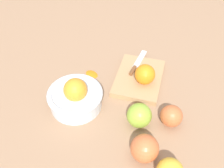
% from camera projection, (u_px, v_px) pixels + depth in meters
% --- Properties ---
extents(ground_plane, '(2.40, 2.40, 0.00)m').
position_uv_depth(ground_plane, '(130.00, 94.00, 0.90)').
color(ground_plane, '#997556').
extents(bowl, '(0.18, 0.18, 0.11)m').
position_uv_depth(bowl, '(76.00, 97.00, 0.83)').
color(bowl, silver).
rests_on(bowl, ground_plane).
extents(cutting_board, '(0.24, 0.20, 0.02)m').
position_uv_depth(cutting_board, '(138.00, 78.00, 0.94)').
color(cutting_board, tan).
rests_on(cutting_board, ground_plane).
extents(orange_on_board, '(0.07, 0.07, 0.07)m').
position_uv_depth(orange_on_board, '(145.00, 74.00, 0.89)').
color(orange_on_board, orange).
rests_on(orange_on_board, cutting_board).
extents(knife, '(0.16, 0.02, 0.01)m').
position_uv_depth(knife, '(136.00, 65.00, 0.97)').
color(knife, silver).
rests_on(knife, cutting_board).
extents(apple_front_left, '(0.08, 0.08, 0.08)m').
position_uv_depth(apple_front_left, '(139.00, 115.00, 0.78)').
color(apple_front_left, '#8EB738').
rests_on(apple_front_left, ground_plane).
extents(apple_front_left_2, '(0.07, 0.07, 0.07)m').
position_uv_depth(apple_front_left_2, '(171.00, 116.00, 0.79)').
color(apple_front_left_2, '#CC6638').
rests_on(apple_front_left_2, ground_plane).
extents(apple_front_left_3, '(0.08, 0.08, 0.08)m').
position_uv_depth(apple_front_left_3, '(145.00, 148.00, 0.70)').
color(apple_front_left_3, '#CC6638').
rests_on(apple_front_left_3, ground_plane).
extents(citrus_peel, '(0.05, 0.06, 0.01)m').
position_uv_depth(citrus_peel, '(92.00, 74.00, 0.96)').
color(citrus_peel, orange).
rests_on(citrus_peel, ground_plane).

